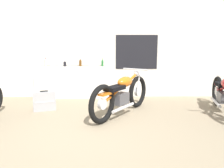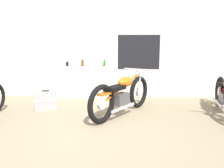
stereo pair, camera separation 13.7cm
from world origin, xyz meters
name	(u,v)px [view 1 (the left image)]	position (x,y,z in m)	size (l,w,h in m)	color
ground_plane	(82,139)	(0.00, 0.00, 0.00)	(24.00, 24.00, 0.00)	gray
wall_back	(94,48)	(0.00, 3.03, 1.40)	(10.00, 0.07, 2.80)	silver
sill_counter	(72,82)	(-0.63, 2.85, 0.45)	(2.08, 0.28, 0.90)	silver
bottle_leftmost	(46,63)	(-1.36, 2.89, 1.01)	(0.08, 0.08, 0.24)	#B7B2A8
bottle_left_center	(65,64)	(-0.82, 2.86, 0.97)	(0.08, 0.08, 0.16)	black
bottle_center	(80,63)	(-0.39, 2.88, 1.00)	(0.07, 0.07, 0.22)	#5B3814
bottle_right_center	(102,63)	(0.24, 2.86, 1.00)	(0.06, 0.06, 0.23)	#23662D
motorcycle_orange	(122,94)	(0.71, 1.28, 0.44)	(1.33, 1.83, 0.95)	black
hard_case_silver	(44,101)	(-1.06, 1.60, 0.22)	(0.53, 0.35, 0.46)	#9E9EA3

